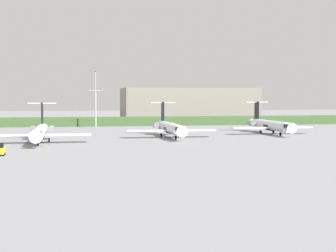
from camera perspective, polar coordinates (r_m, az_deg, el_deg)
The scene contains 10 objects.
ground_plane at distance 152.13m, azimuth -1.25°, elevation -0.75°, with size 500.00×500.00×0.00m, color gray.
grass_berm at distance 197.67m, azimuth -3.38°, elevation 0.53°, with size 320.00×20.00×2.69m, color #426033.
regional_jet_nearest at distance 123.44m, azimuth -13.60°, elevation -0.57°, with size 22.81×31.00×9.00m.
regional_jet_second at distance 135.93m, azimuth 0.18°, elevation -0.15°, with size 22.81×31.00×9.00m.
regional_jet_third at distance 151.29m, azimuth 10.85°, elevation 0.13°, with size 22.81×31.00×9.00m.
antenna_mast at distance 178.14m, azimuth -7.78°, elevation 2.36°, with size 4.40×0.50×19.09m.
distant_hangar at distance 233.86m, azimuth 2.19°, elevation 2.35°, with size 57.59×28.60×14.16m, color gray.
baggage_tug at distance 98.19m, azimuth -17.64°, elevation -2.46°, with size 1.72×3.20×2.30m.
safety_cone_front_marker at distance 102.82m, azimuth -14.64°, elevation -2.58°, with size 0.44×0.44×0.55m, color orange.
safety_cone_mid_marker at distance 102.43m, azimuth -13.05°, elevation -2.58°, with size 0.44×0.44×0.55m, color orange.
Camera 1 is at (-24.11, -119.85, 10.36)m, focal length 56.71 mm.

